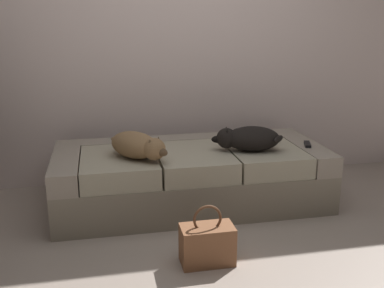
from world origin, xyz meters
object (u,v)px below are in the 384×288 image
(handbag, at_px, (207,244))
(tv_remote, at_px, (307,144))
(couch, at_px, (191,176))
(dog_tan, at_px, (138,145))
(dog_dark, at_px, (248,139))

(handbag, bearing_deg, tv_remote, 38.70)
(couch, xyz_separation_m, tv_remote, (0.93, -0.11, 0.24))
(tv_remote, bearing_deg, dog_tan, -157.20)
(dog_dark, xyz_separation_m, handbag, (-0.50, -0.77, -0.43))
(dog_dark, bearing_deg, handbag, -123.07)
(dog_tan, xyz_separation_m, dog_dark, (0.84, 0.02, -0.00))
(tv_remote, bearing_deg, handbag, -121.25)
(couch, height_order, tv_remote, tv_remote)
(couch, relative_size, dog_dark, 3.74)
(dog_tan, bearing_deg, couch, 22.33)
(handbag, bearing_deg, couch, 84.54)
(couch, bearing_deg, handbag, -95.46)
(dog_dark, relative_size, handbag, 1.48)
(handbag, bearing_deg, dog_dark, 56.93)
(couch, relative_size, tv_remote, 13.93)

